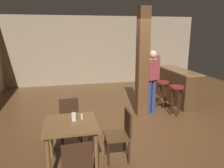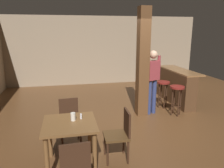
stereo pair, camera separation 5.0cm
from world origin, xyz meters
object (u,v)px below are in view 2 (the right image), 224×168
at_px(chair_north, 70,119).
at_px(standing_person, 152,78).
at_px(napkin_cup, 73,117).
at_px(salt_shaker, 81,116).
at_px(dining_table, 70,131).
at_px(chair_south, 75,167).
at_px(chair_east, 120,132).
at_px(bar_counter, 175,86).
at_px(bar_stool_near, 177,93).
at_px(bar_stool_mid, 163,88).

bearing_deg(chair_north, standing_person, 27.92).
height_order(napkin_cup, salt_shaker, napkin_cup).
bearing_deg(dining_table, chair_north, 89.41).
xyz_separation_m(chair_north, standing_person, (2.21, 1.17, 0.50)).
distance_m(chair_south, standing_person, 3.56).
distance_m(chair_east, standing_person, 2.43).
bearing_deg(dining_table, standing_person, 41.64).
bearing_deg(chair_east, salt_shaker, 171.87).
bearing_deg(bar_counter, salt_shaker, -139.81).
xyz_separation_m(dining_table, napkin_cup, (0.06, 0.07, 0.22)).
xyz_separation_m(chair_south, chair_east, (0.81, 0.83, 0.00)).
height_order(chair_south, bar_stool_near, chair_south).
relative_size(napkin_cup, bar_counter, 0.07).
distance_m(salt_shaker, bar_stool_near, 3.08).
bearing_deg(salt_shaker, chair_east, -8.13).
bearing_deg(chair_north, bar_counter, 30.57).
relative_size(napkin_cup, salt_shaker, 1.43).
bearing_deg(salt_shaker, bar_counter, 40.19).
distance_m(napkin_cup, standing_person, 2.87).
relative_size(salt_shaker, standing_person, 0.05).
distance_m(napkin_cup, bar_counter, 4.23).
height_order(dining_table, chair_east, chair_east).
bearing_deg(standing_person, chair_north, -152.08).
bearing_deg(chair_east, chair_north, 137.21).
xyz_separation_m(chair_south, bar_counter, (3.28, 3.56, 0.02)).
bearing_deg(dining_table, bar_stool_mid, 40.87).
relative_size(salt_shaker, bar_stool_near, 0.12).
xyz_separation_m(salt_shaker, bar_stool_near, (2.62, 1.60, -0.22)).
relative_size(dining_table, bar_stool_near, 1.06).
relative_size(dining_table, bar_counter, 0.45).
xyz_separation_m(chair_north, napkin_cup, (0.05, -0.73, 0.34)).
distance_m(chair_south, bar_stool_mid, 4.15).
height_order(dining_table, bar_counter, bar_counter).
xyz_separation_m(standing_person, bar_stool_near, (0.60, -0.26, -0.39)).
bearing_deg(salt_shaker, napkin_cup, -162.84).
relative_size(chair_north, napkin_cup, 6.66).
relative_size(napkin_cup, bar_stool_mid, 0.17).
bearing_deg(bar_stool_mid, napkin_cup, -139.38).
bearing_deg(standing_person, dining_table, -138.36).
bearing_deg(napkin_cup, salt_shaker, 17.16).
xyz_separation_m(dining_table, bar_stool_near, (2.81, 1.71, -0.02)).
height_order(salt_shaker, bar_stool_near, salt_shaker).
height_order(chair_east, bar_stool_near, chair_east).
relative_size(chair_east, napkin_cup, 6.66).
distance_m(napkin_cup, bar_stool_mid, 3.52).
xyz_separation_m(bar_stool_near, bar_stool_mid, (-0.09, 0.64, -0.02)).
xyz_separation_m(napkin_cup, bar_stool_mid, (2.66, 2.28, -0.25)).
distance_m(chair_north, bar_stool_mid, 3.13).
distance_m(dining_table, bar_stool_mid, 3.60).
bearing_deg(bar_stool_near, dining_table, -148.67).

